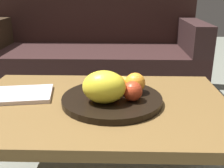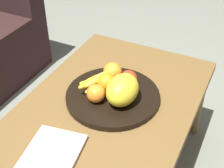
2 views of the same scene
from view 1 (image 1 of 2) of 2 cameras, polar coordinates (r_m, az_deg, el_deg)
name	(u,v)px [view 1 (image 1 of 2)]	position (r m, az deg, el deg)	size (l,w,h in m)	color
coffee_table	(100,114)	(1.09, -2.53, -6.19)	(1.01, 0.67, 0.44)	brown
couch	(93,58)	(2.27, -3.96, 5.41)	(1.70, 0.70, 0.90)	black
fruit_bowl	(112,99)	(1.06, 0.00, -3.17)	(0.39, 0.39, 0.03)	black
melon_large_front	(104,87)	(0.98, -1.67, -0.61)	(0.16, 0.12, 0.12)	yellow
orange_front	(95,84)	(1.08, -3.53, 0.09)	(0.08, 0.08, 0.08)	orange
orange_left	(135,83)	(1.08, 4.86, 0.22)	(0.08, 0.08, 0.08)	orange
orange_right	(115,84)	(1.07, 0.72, 0.00)	(0.08, 0.08, 0.08)	orange
apple_front	(133,91)	(1.01, 4.31, -1.50)	(0.07, 0.07, 0.07)	#BC3A1D
banana_bunch	(114,82)	(1.12, 0.46, 0.36)	(0.17, 0.15, 0.06)	yellow
magazine	(21,94)	(1.18, -18.57, -2.09)	(0.25, 0.18, 0.02)	beige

